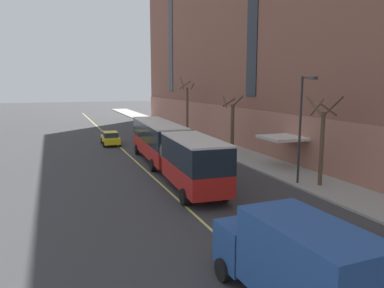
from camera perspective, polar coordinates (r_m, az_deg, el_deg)
ground_plane at (r=23.47m, az=1.71°, el=-8.33°), size 260.00×260.00×0.00m
sidewalk at (r=30.26m, az=15.38°, el=-4.49°), size 4.15×160.00×0.15m
city_bus at (r=30.01m, az=-3.47°, el=-0.31°), size 3.76×20.22×3.65m
parked_car_black_0 at (r=55.43m, az=-5.67°, el=2.66°), size 1.99×4.59×1.56m
parked_car_white_2 at (r=49.51m, az=-3.74°, el=1.90°), size 2.05×4.34×1.56m
box_truck at (r=12.26m, az=15.22°, el=-16.80°), size 2.52×6.47×3.16m
taxi_cab at (r=44.43m, az=-12.32°, el=0.87°), size 2.10×4.76×1.56m
street_tree_mid_block at (r=26.79m, az=19.20°, el=0.58°), size 1.78×1.69×6.11m
street_tree_far_uptown at (r=38.06m, az=6.13°, el=3.11°), size 2.04×1.71×5.77m
street_tree_far_downtown at (r=50.26m, az=-0.76°, el=5.58°), size 1.73×1.73×7.74m
street_lamp at (r=26.60m, az=16.48°, el=3.61°), size 0.36×1.48×7.42m
fire_hydrant at (r=44.11m, az=0.73°, el=0.64°), size 0.42×0.24×0.72m
lane_centerline at (r=25.70m, az=-4.03°, el=-6.78°), size 0.16×140.00×0.01m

